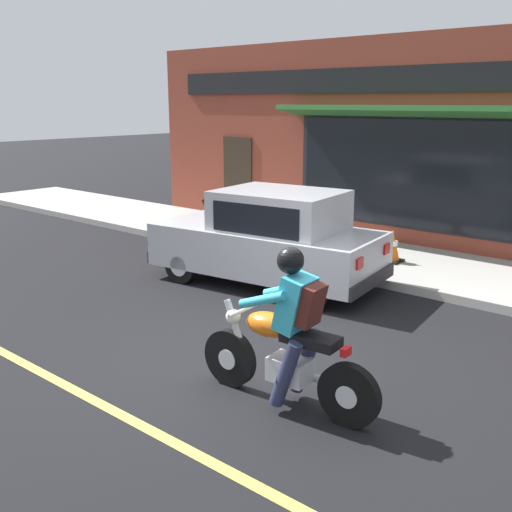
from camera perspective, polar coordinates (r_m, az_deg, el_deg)
The scene contains 6 objects.
ground_plane at distance 7.08m, azimuth 0.03°, elevation -9.92°, with size 80.00×80.00×0.00m, color black.
sidewalk_curb at distance 12.37m, azimuth 3.64°, elevation 1.10°, with size 2.60×22.00×0.14m, color #ADAAA3.
storefront_building at distance 13.13m, azimuth 9.12°, elevation 10.73°, with size 1.25×10.96×4.20m.
motorcycle_with_rider at distance 5.87m, azimuth 3.05°, elevation -8.10°, with size 0.59×2.02×1.62m.
car_hatchback at distance 9.71m, azimuth 1.31°, elevation 1.62°, with size 2.09×3.95×1.57m.
traffic_cone at distance 10.96m, azimuth 12.83°, elevation 0.96°, with size 0.36×0.36×0.60m.
Camera 1 is at (-4.92, -4.17, 2.93)m, focal length 42.00 mm.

